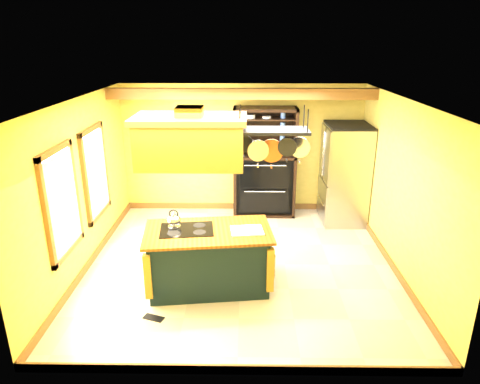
{
  "coord_description": "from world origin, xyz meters",
  "views": [
    {
      "loc": [
        0.08,
        -6.31,
        3.53
      ],
      "look_at": [
        -0.01,
        0.3,
        1.17
      ],
      "focal_mm": 32.0,
      "sensor_mm": 36.0,
      "label": 1
    }
  ],
  "objects_px": {
    "kitchen_island": "(209,258)",
    "pot_rack": "(273,138)",
    "hutch": "(264,174)",
    "refrigerator": "(344,176)",
    "range_hood": "(191,140)"
  },
  "relations": [
    {
      "from": "refrigerator",
      "to": "range_hood",
      "type": "bearing_deg",
      "value": -136.62
    },
    {
      "from": "kitchen_island",
      "to": "range_hood",
      "type": "distance_m",
      "value": 1.8
    },
    {
      "from": "refrigerator",
      "to": "hutch",
      "type": "bearing_deg",
      "value": 167.41
    },
    {
      "from": "kitchen_island",
      "to": "pot_rack",
      "type": "xyz_separation_m",
      "value": [
        0.91,
        0.01,
        1.81
      ]
    },
    {
      "from": "pot_rack",
      "to": "refrigerator",
      "type": "height_order",
      "value": "pot_rack"
    },
    {
      "from": "kitchen_island",
      "to": "range_hood",
      "type": "xyz_separation_m",
      "value": [
        -0.2,
        -0.0,
        1.79
      ]
    },
    {
      "from": "refrigerator",
      "to": "hutch",
      "type": "relative_size",
      "value": 0.86
    },
    {
      "from": "kitchen_island",
      "to": "pot_rack",
      "type": "relative_size",
      "value": 1.87
    },
    {
      "from": "range_hood",
      "to": "refrigerator",
      "type": "xyz_separation_m",
      "value": [
        2.72,
        2.57,
        -1.3
      ]
    },
    {
      "from": "kitchen_island",
      "to": "hutch",
      "type": "xyz_separation_m",
      "value": [
        0.93,
        2.92,
        0.41
      ]
    },
    {
      "from": "pot_rack",
      "to": "hutch",
      "type": "height_order",
      "value": "pot_rack"
    },
    {
      "from": "kitchen_island",
      "to": "hutch",
      "type": "distance_m",
      "value": 3.1
    },
    {
      "from": "refrigerator",
      "to": "hutch",
      "type": "height_order",
      "value": "hutch"
    },
    {
      "from": "kitchen_island",
      "to": "pot_rack",
      "type": "height_order",
      "value": "pot_rack"
    },
    {
      "from": "pot_rack",
      "to": "hutch",
      "type": "distance_m",
      "value": 3.23
    }
  ]
}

